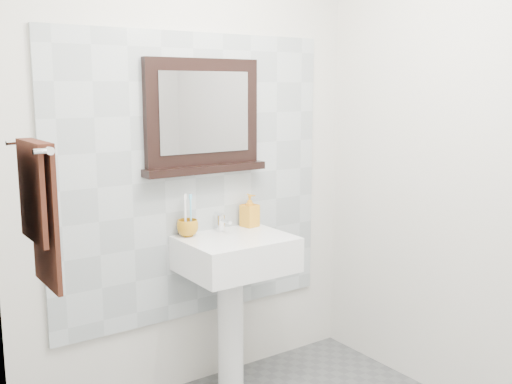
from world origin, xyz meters
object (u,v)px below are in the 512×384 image
toothbrush_cup (188,228)px  framed_mirror (203,119)px  hand_towel (39,203)px  pedestal_sink (235,271)px  soap_dispenser (250,210)px

toothbrush_cup → framed_mirror: (0.12, 0.04, 0.56)m
toothbrush_cup → hand_towel: bearing=-152.2°
pedestal_sink → soap_dispenser: 0.37m
hand_towel → framed_mirror: bearing=26.7°
toothbrush_cup → soap_dispenser: bearing=-0.2°
framed_mirror → hand_towel: framed_mirror is taller
soap_dispenser → framed_mirror: (-0.26, 0.04, 0.51)m
toothbrush_cup → hand_towel: 1.01m
pedestal_sink → hand_towel: (-1.05, -0.31, 0.53)m
framed_mirror → soap_dispenser: bearing=-9.2°
pedestal_sink → hand_towel: 1.22m
soap_dispenser → framed_mirror: bearing=160.3°
framed_mirror → hand_towel: 1.13m
soap_dispenser → hand_towel: hand_towel is taller
pedestal_sink → toothbrush_cup: pedestal_sink is taller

